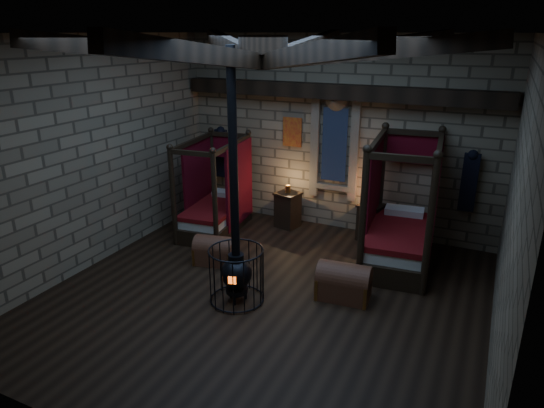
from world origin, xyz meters
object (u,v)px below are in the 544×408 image
at_px(bed_left, 216,208).
at_px(bed_right, 400,232).
at_px(trunk_right, 344,283).
at_px(trunk_left, 215,251).
at_px(stove, 236,269).

height_order(bed_left, bed_right, bed_right).
relative_size(bed_right, trunk_right, 2.62).
bearing_deg(trunk_right, bed_left, 149.77).
relative_size(bed_left, trunk_left, 2.43).
bearing_deg(trunk_left, trunk_right, -16.03).
relative_size(bed_left, bed_right, 0.86).
height_order(bed_right, trunk_left, bed_right).
relative_size(bed_left, stove, 0.51).
height_order(bed_left, stove, stove).
height_order(trunk_left, stove, stove).
bearing_deg(trunk_right, trunk_left, 170.76).
distance_m(bed_left, trunk_left, 1.70).
distance_m(trunk_left, stove, 1.51).
bearing_deg(bed_left, trunk_left, -66.06).
bearing_deg(bed_right, bed_left, 177.10).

